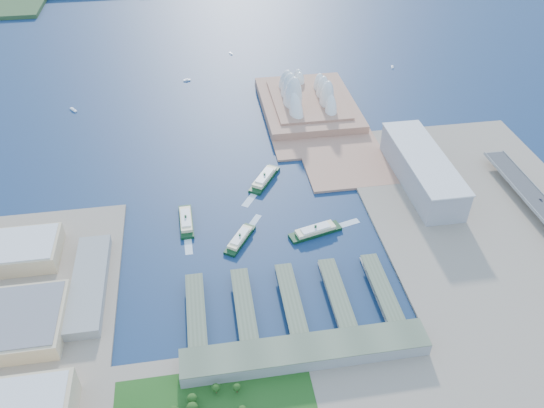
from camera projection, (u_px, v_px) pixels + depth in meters
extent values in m
plane|color=#0F2046|center=(263.00, 248.00, 532.22)|extent=(3000.00, 3000.00, 0.00)
cube|color=gray|center=(511.00, 255.00, 521.88)|extent=(240.00, 500.00, 3.00)
cube|color=#AB775D|center=(312.00, 114.00, 745.68)|extent=(135.00, 220.00, 3.00)
cube|color=#949499|center=(422.00, 169.00, 605.22)|extent=(45.00, 155.00, 35.00)
cube|color=gray|center=(306.00, 352.00, 423.95)|extent=(200.00, 28.00, 12.00)
imported|color=slate|center=(541.00, 200.00, 569.15)|extent=(1.84, 4.52, 1.31)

